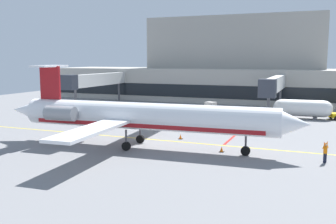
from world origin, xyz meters
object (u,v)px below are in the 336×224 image
object	(u,v)px
fuel_tank	(302,108)
pushback_tractor	(208,109)
regional_jet	(140,116)
marshaller	(325,152)

from	to	relation	value
fuel_tank	pushback_tractor	bearing A→B (deg)	-177.94
regional_jet	marshaller	bearing A→B (deg)	2.07
regional_jet	marshaller	world-z (taller)	regional_jet
pushback_tractor	regional_jet	bearing A→B (deg)	-89.63
regional_jet	pushback_tractor	distance (m)	26.68
regional_jet	fuel_tank	distance (m)	30.93
pushback_tractor	marshaller	distance (m)	31.64
pushback_tractor	fuel_tank	world-z (taller)	fuel_tank
regional_jet	pushback_tractor	xyz separation A→B (m)	(-0.17, 26.57, -2.36)
regional_jet	marshaller	xyz separation A→B (m)	(17.97, 0.65, -2.29)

